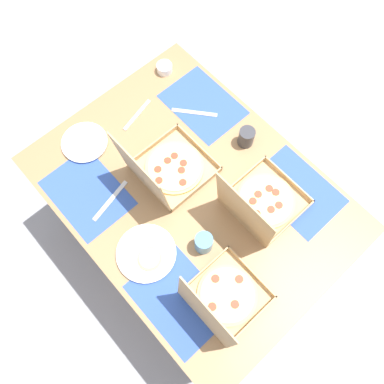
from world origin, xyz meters
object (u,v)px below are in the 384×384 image
cup_clear_left (246,137)px  plate_near_right (147,254)px  condiment_bowl (165,68)px  plate_far_right (85,143)px  cup_dark (204,243)px  pizza_box_center (223,299)px  pizza_box_corner_right (261,203)px  pizza_box_corner_left (168,169)px

cup_clear_left → plate_near_right: bearing=98.6°
condiment_bowl → cup_clear_left: bearing=-178.9°
plate_far_right → cup_dark: bearing=-173.8°
plate_far_right → plate_near_right: 0.58m
plate_far_right → condiment_bowl: 0.53m
pizza_box_center → plate_far_right: 0.89m
pizza_box_corner_right → plate_far_right: size_ratio=1.55×
cup_dark → plate_near_right: bearing=56.8°
pizza_box_center → plate_near_right: (0.32, 0.10, -0.04)m
plate_near_right → cup_clear_left: cup_clear_left is taller
pizza_box_corner_right → condiment_bowl: bearing=-11.7°
cup_dark → condiment_bowl: bearing=-30.5°
plate_far_right → pizza_box_center: bearing=179.0°
pizza_box_corner_right → cup_dark: size_ratio=3.32×
pizza_box_center → condiment_bowl: (0.96, -0.54, -0.03)m
cup_clear_left → cup_dark: (-0.22, 0.46, 0.00)m
cup_clear_left → condiment_bowl: (0.54, 0.01, -0.02)m
pizza_box_center → plate_far_right: size_ratio=1.46×
pizza_box_corner_left → pizza_box_corner_right: size_ratio=1.03×
condiment_bowl → plate_far_right: bearing=97.2°
pizza_box_center → plate_near_right: size_ratio=1.25×
condiment_bowl → pizza_box_center: bearing=150.7°
cup_clear_left → condiment_bowl: 0.54m
pizza_box_corner_right → cup_dark: (0.03, 0.28, -0.00)m
plate_near_right → cup_dark: cup_dark is taller
pizza_box_corner_right → cup_dark: pizza_box_corner_right is taller
pizza_box_corner_right → cup_clear_left: bearing=-34.2°
pizza_box_corner_left → plate_near_right: pizza_box_corner_left is taller
pizza_box_corner_right → plate_near_right: 0.50m
plate_far_right → cup_clear_left: 0.71m
plate_far_right → cup_dark: (-0.69, -0.08, 0.04)m
condiment_bowl → pizza_box_corner_left: bearing=141.0°
pizza_box_center → plate_far_right: (0.89, -0.02, -0.04)m
pizza_box_center → cup_dark: 0.22m
pizza_box_corner_left → condiment_bowl: pizza_box_corner_left is taller
cup_clear_left → condiment_bowl: cup_clear_left is taller
pizza_box_corner_left → cup_clear_left: (-0.11, -0.35, -0.01)m
pizza_box_corner_right → plate_far_right: (0.72, 0.36, -0.04)m
plate_far_right → plate_near_right: plate_near_right is taller
pizza_box_center → plate_far_right: pizza_box_center is taller
pizza_box_corner_right → condiment_bowl: pizza_box_corner_right is taller
cup_dark → cup_clear_left: bearing=-64.1°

